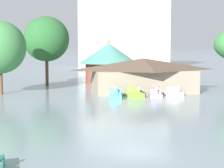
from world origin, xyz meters
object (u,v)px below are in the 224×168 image
object	(u,v)px
green_roof_pavilion	(109,61)
shoreline_tree_mid	(46,39)
pedal_boat_lavender	(155,94)
pedal_boat_white	(174,93)
boathouse	(143,74)
background_building_block	(122,30)
pedal_boat_cyan	(116,95)
pedal_boat_lime	(135,93)
shoreline_tree_tall_left	(0,47)

from	to	relation	value
green_roof_pavilion	shoreline_tree_mid	xyz separation A→B (m)	(-11.53, -2.01, 4.04)
pedal_boat_lavender	green_roof_pavilion	xyz separation A→B (m)	(-2.86, 20.67, 3.75)
pedal_boat_white	boathouse	world-z (taller)	boathouse
green_roof_pavilion	background_building_block	world-z (taller)	background_building_block
pedal_boat_cyan	shoreline_tree_mid	world-z (taller)	shoreline_tree_mid
pedal_boat_white	pedal_boat_lime	bearing A→B (deg)	-97.86
pedal_boat_white	pedal_boat_cyan	bearing A→B (deg)	-93.89
pedal_boat_white	shoreline_tree_tall_left	size ratio (longest dim) A/B	0.28
boathouse	green_roof_pavilion	bearing A→B (deg)	100.75
pedal_boat_lime	boathouse	bearing A→B (deg)	141.13
pedal_boat_lime	green_roof_pavilion	bearing A→B (deg)	166.53
boathouse	green_roof_pavilion	size ratio (longest dim) A/B	1.46
pedal_boat_lavender	boathouse	size ratio (longest dim) A/B	0.18
green_roof_pavilion	background_building_block	xyz separation A→B (m)	(13.68, 52.90, 8.26)
green_roof_pavilion	pedal_boat_lavender	bearing A→B (deg)	-82.12
boathouse	shoreline_tree_mid	world-z (taller)	shoreline_tree_mid
pedal_boat_lavender	pedal_boat_white	world-z (taller)	pedal_boat_white
pedal_boat_lime	shoreline_tree_tall_left	world-z (taller)	shoreline_tree_tall_left
green_roof_pavilion	background_building_block	distance (m)	55.26
pedal_boat_lime	shoreline_tree_mid	size ratio (longest dim) A/B	0.26
pedal_boat_white	shoreline_tree_mid	distance (m)	26.09
pedal_boat_lime	pedal_boat_lavender	world-z (taller)	pedal_boat_lime
pedal_boat_lavender	shoreline_tree_mid	world-z (taller)	shoreline_tree_mid
green_roof_pavilion	shoreline_tree_mid	bearing A→B (deg)	-170.10
pedal_boat_lime	shoreline_tree_mid	bearing A→B (deg)	-161.22
pedal_boat_white	background_building_block	size ratio (longest dim) A/B	0.10
boathouse	background_building_block	bearing A→B (deg)	80.80
shoreline_tree_tall_left	pedal_boat_lavender	bearing A→B (deg)	-19.45
shoreline_tree_tall_left	pedal_boat_cyan	bearing A→B (deg)	-26.67
pedal_boat_lavender	background_building_block	size ratio (longest dim) A/B	0.10
pedal_boat_cyan	pedal_boat_white	xyz separation A→B (m)	(8.50, 1.07, 0.00)
pedal_boat_white	green_roof_pavilion	size ratio (longest dim) A/B	0.27
pedal_boat_cyan	shoreline_tree_tall_left	size ratio (longest dim) A/B	0.30
boathouse	shoreline_tree_mid	xyz separation A→B (m)	(-14.29, 12.53, 5.54)
pedal_boat_lime	pedal_boat_white	world-z (taller)	pedal_boat_white
green_roof_pavilion	shoreline_tree_tall_left	size ratio (longest dim) A/B	1.04
boathouse	shoreline_tree_mid	distance (m)	19.79
pedal_boat_white	shoreline_tree_tall_left	world-z (taller)	shoreline_tree_tall_left
boathouse	pedal_boat_cyan	bearing A→B (deg)	-130.30
green_roof_pavilion	shoreline_tree_tall_left	world-z (taller)	shoreline_tree_tall_left
green_roof_pavilion	background_building_block	bearing A→B (deg)	75.50
pedal_boat_lime	shoreline_tree_tall_left	bearing A→B (deg)	-124.70
background_building_block	green_roof_pavilion	bearing A→B (deg)	-104.50
pedal_boat_cyan	shoreline_tree_tall_left	world-z (taller)	shoreline_tree_tall_left
shoreline_tree_mid	green_roof_pavilion	bearing A→B (deg)	9.90
pedal_boat_cyan	green_roof_pavilion	bearing A→B (deg)	-174.88
green_roof_pavilion	pedal_boat_lime	bearing A→B (deg)	-89.80
pedal_boat_cyan	background_building_block	bearing A→B (deg)	179.99
pedal_boat_cyan	shoreline_tree_mid	distance (m)	22.32
pedal_boat_lime	pedal_boat_white	distance (m)	5.71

